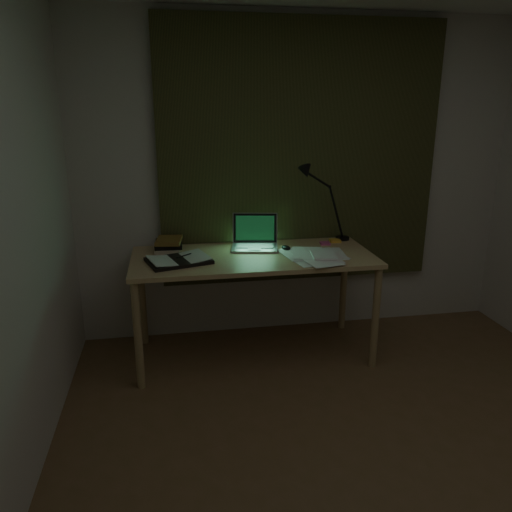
{
  "coord_description": "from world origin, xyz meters",
  "views": [
    {
      "loc": [
        -1.02,
        -1.85,
        1.83
      ],
      "look_at": [
        -0.45,
        1.42,
        0.82
      ],
      "focal_mm": 35.0,
      "sensor_mm": 36.0,
      "label": 1
    }
  ],
  "objects_px": {
    "book_stack": "(168,244)",
    "laptop": "(255,233)",
    "loose_papers": "(315,256)",
    "open_textbook": "(179,260)",
    "desk_lamp": "(344,203)",
    "desk": "(253,306)"
  },
  "relations": [
    {
      "from": "laptop",
      "to": "loose_papers",
      "type": "height_order",
      "value": "laptop"
    },
    {
      "from": "desk",
      "to": "open_textbook",
      "type": "relative_size",
      "value": 4.21
    },
    {
      "from": "desk",
      "to": "open_textbook",
      "type": "distance_m",
      "value": 0.68
    },
    {
      "from": "laptop",
      "to": "desk",
      "type": "bearing_deg",
      "value": -92.57
    },
    {
      "from": "laptop",
      "to": "loose_papers",
      "type": "distance_m",
      "value": 0.49
    },
    {
      "from": "desk",
      "to": "book_stack",
      "type": "height_order",
      "value": "book_stack"
    },
    {
      "from": "book_stack",
      "to": "desk",
      "type": "bearing_deg",
      "value": -21.78
    },
    {
      "from": "open_textbook",
      "to": "desk",
      "type": "bearing_deg",
      "value": -8.33
    },
    {
      "from": "loose_papers",
      "to": "desk_lamp",
      "type": "bearing_deg",
      "value": 50.47
    },
    {
      "from": "book_stack",
      "to": "laptop",
      "type": "bearing_deg",
      "value": -7.48
    },
    {
      "from": "laptop",
      "to": "book_stack",
      "type": "height_order",
      "value": "laptop"
    },
    {
      "from": "loose_papers",
      "to": "book_stack",
      "type": "bearing_deg",
      "value": 160.46
    },
    {
      "from": "desk",
      "to": "desk_lamp",
      "type": "xyz_separation_m",
      "value": [
        0.78,
        0.3,
        0.69
      ]
    },
    {
      "from": "desk",
      "to": "book_stack",
      "type": "bearing_deg",
      "value": 158.22
    },
    {
      "from": "book_stack",
      "to": "loose_papers",
      "type": "xyz_separation_m",
      "value": [
        1.03,
        -0.36,
        -0.04
      ]
    },
    {
      "from": "open_textbook",
      "to": "desk_lamp",
      "type": "bearing_deg",
      "value": -0.58
    },
    {
      "from": "laptop",
      "to": "desk_lamp",
      "type": "distance_m",
      "value": 0.78
    },
    {
      "from": "open_textbook",
      "to": "laptop",
      "type": "bearing_deg",
      "value": 5.6
    },
    {
      "from": "book_stack",
      "to": "loose_papers",
      "type": "distance_m",
      "value": 1.09
    },
    {
      "from": "loose_papers",
      "to": "desk",
      "type": "bearing_deg",
      "value": 163.72
    },
    {
      "from": "open_textbook",
      "to": "desk_lamp",
      "type": "height_order",
      "value": "desk_lamp"
    },
    {
      "from": "open_textbook",
      "to": "book_stack",
      "type": "relative_size",
      "value": 1.73
    }
  ]
}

